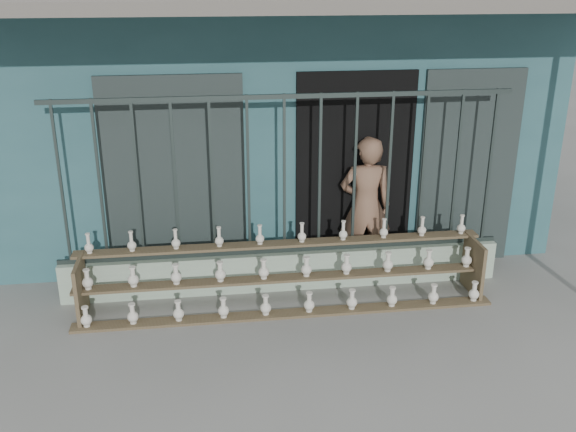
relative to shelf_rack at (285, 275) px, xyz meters
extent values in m
plane|color=slate|center=(0.05, -0.89, -0.36)|extent=(60.00, 60.00, 0.00)
cube|color=#295257|center=(0.05, 3.41, 1.24)|extent=(7.00, 5.00, 3.20)
cube|color=black|center=(0.95, 0.93, 0.84)|extent=(1.40, 0.12, 2.40)
cube|color=black|center=(-1.15, 0.89, 0.84)|extent=(1.60, 0.08, 2.40)
cube|color=black|center=(2.35, 0.89, 0.84)|extent=(1.20, 0.08, 2.40)
cube|color=#59544C|center=(0.05, 0.31, 2.79)|extent=(7.40, 2.00, 0.12)
cube|color=#9AB399|center=(0.05, 0.41, -0.13)|extent=(5.00, 0.20, 0.45)
cube|color=#283330|center=(-2.30, 0.41, 0.99)|extent=(0.03, 0.03, 1.80)
cube|color=#283330|center=(-1.91, 0.41, 0.99)|extent=(0.03, 0.03, 1.80)
cube|color=#283330|center=(-1.52, 0.41, 0.99)|extent=(0.03, 0.03, 1.80)
cube|color=#283330|center=(-1.12, 0.41, 0.99)|extent=(0.03, 0.03, 1.80)
cube|color=#283330|center=(-0.73, 0.41, 0.99)|extent=(0.03, 0.03, 1.80)
cube|color=#283330|center=(-0.34, 0.41, 0.99)|extent=(0.03, 0.03, 1.80)
cube|color=#283330|center=(0.05, 0.41, 0.99)|extent=(0.03, 0.03, 1.80)
cube|color=#283330|center=(0.44, 0.41, 0.99)|extent=(0.03, 0.03, 1.80)
cube|color=#283330|center=(0.83, 0.41, 0.99)|extent=(0.03, 0.03, 1.80)
cube|color=#283330|center=(1.23, 0.41, 0.99)|extent=(0.03, 0.03, 1.80)
cube|color=#283330|center=(1.62, 0.41, 0.99)|extent=(0.03, 0.03, 1.80)
cube|color=#283330|center=(2.01, 0.41, 0.99)|extent=(0.03, 0.03, 1.80)
cube|color=#283330|center=(2.40, 0.41, 0.99)|extent=(0.03, 0.03, 1.80)
cube|color=#283330|center=(0.05, 0.41, 1.86)|extent=(5.00, 0.04, 0.05)
cube|color=#283330|center=(0.05, 0.41, 0.12)|extent=(5.00, 0.04, 0.05)
cube|color=brown|center=(0.00, -0.24, -0.34)|extent=(4.50, 0.18, 0.03)
cube|color=brown|center=(0.00, 0.01, -0.04)|extent=(4.50, 0.18, 0.03)
cube|color=brown|center=(0.00, 0.26, 0.26)|extent=(4.50, 0.18, 0.03)
cube|color=brown|center=(-2.15, 0.01, -0.04)|extent=(0.04, 0.55, 0.64)
cube|color=brown|center=(2.15, 0.01, -0.04)|extent=(0.04, 0.55, 0.64)
imported|color=brown|center=(1.06, 0.72, 0.49)|extent=(0.64, 0.45, 1.69)
camera|label=1|loc=(-0.81, -6.21, 3.07)|focal=40.00mm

